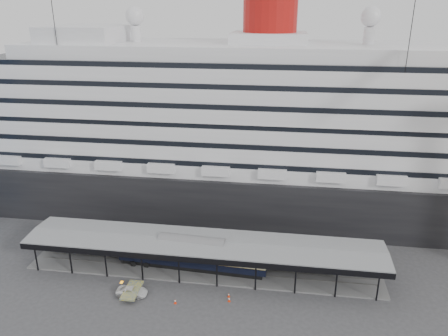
{
  "coord_description": "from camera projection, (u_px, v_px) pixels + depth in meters",
  "views": [
    {
      "loc": [
        12.0,
        -53.53,
        39.62
      ],
      "look_at": [
        2.92,
        8.0,
        16.36
      ],
      "focal_mm": 35.0,
      "sensor_mm": 36.0,
      "label": 1
    }
  ],
  "objects": [
    {
      "name": "pullman_carriage",
      "position": [
        192.0,
        253.0,
        69.0
      ],
      "size": [
        23.91,
        4.39,
        23.35
      ],
      "rotation": [
        0.0,
        0.0,
        -0.06
      ],
      "color": "black",
      "rests_on": "ground"
    },
    {
      "name": "traffic_cone_mid",
      "position": [
        229.0,
        295.0,
        63.04
      ],
      "size": [
        0.43,
        0.43,
        0.66
      ],
      "rotation": [
        0.0,
        0.0,
        -0.35
      ],
      "color": "red",
      "rests_on": "ground"
    },
    {
      "name": "port_truck",
      "position": [
        132.0,
        291.0,
        63.36
      ],
      "size": [
        4.55,
        2.15,
        1.26
      ],
      "primitive_type": "imported",
      "rotation": [
        0.0,
        0.0,
        1.59
      ],
      "color": "white",
      "rests_on": "ground"
    },
    {
      "name": "traffic_cone_right",
      "position": [
        229.0,
        299.0,
        62.06
      ],
      "size": [
        0.45,
        0.45,
        0.73
      ],
      "rotation": [
        0.0,
        0.0,
        -0.22
      ],
      "color": "red",
      "rests_on": "ground"
    },
    {
      "name": "ground",
      "position": [
        197.0,
        288.0,
        65.12
      ],
      "size": [
        200.0,
        200.0,
        0.0
      ],
      "primitive_type": "plane",
      "color": "#3B3B3E",
      "rests_on": "ground"
    },
    {
      "name": "platform_canopy",
      "position": [
        203.0,
        256.0,
        68.93
      ],
      "size": [
        56.0,
        9.18,
        5.3
      ],
      "color": "slate",
      "rests_on": "ground"
    },
    {
      "name": "traffic_cone_left",
      "position": [
        175.0,
        301.0,
        61.65
      ],
      "size": [
        0.4,
        0.4,
        0.71
      ],
      "rotation": [
        0.0,
        0.0,
        -0.1
      ],
      "color": "red",
      "rests_on": "ground"
    },
    {
      "name": "cruise_ship",
      "position": [
        227.0,
        117.0,
        88.34
      ],
      "size": [
        130.0,
        30.0,
        43.9
      ],
      "color": "black",
      "rests_on": "ground"
    }
  ]
}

